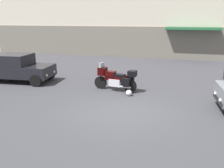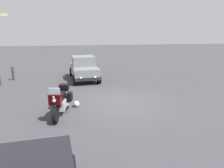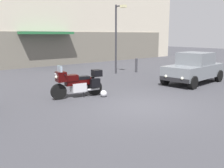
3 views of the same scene
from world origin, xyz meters
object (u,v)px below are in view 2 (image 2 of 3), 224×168
car_hatchback_near (84,68)px  motorcycle (60,100)px  helmet (76,104)px  bollard_curbside (13,73)px

car_hatchback_near → motorcycle: bearing=-16.1°
helmet → bollard_curbside: size_ratio=0.28×
helmet → car_hatchback_near: 5.72m
motorcycle → car_hatchback_near: size_ratio=0.57×
helmet → bollard_curbside: 7.59m
helmet → motorcycle: bearing=141.1°
helmet → car_hatchback_near: bearing=-6.3°
helmet → car_hatchback_near: (5.64, -0.62, 0.67)m
bollard_curbside → motorcycle: bearing=-152.9°
motorcycle → bollard_curbside: motorcycle is taller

